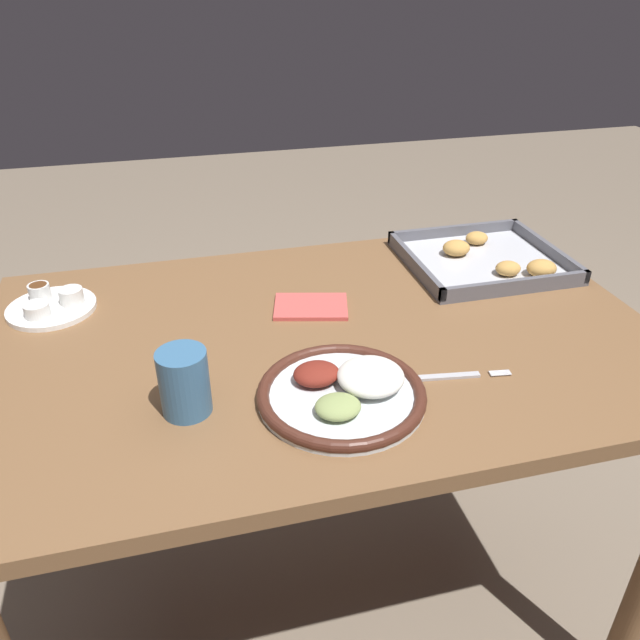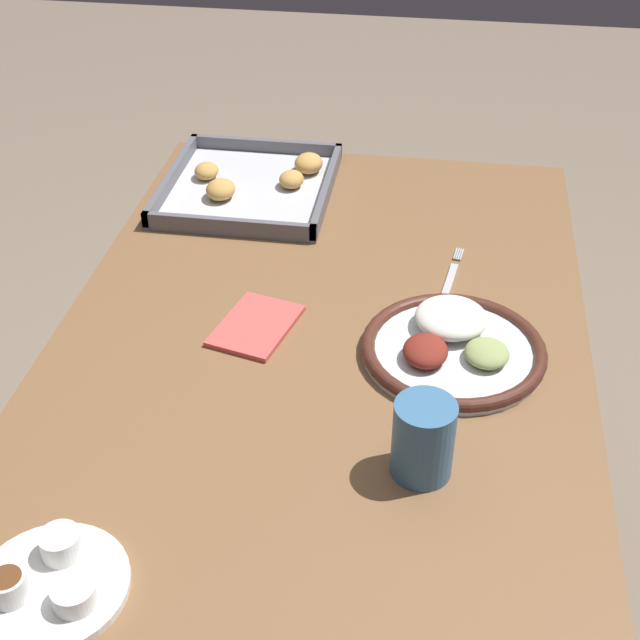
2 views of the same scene
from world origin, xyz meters
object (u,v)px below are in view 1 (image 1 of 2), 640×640
at_px(dinner_plate, 344,391).
at_px(baking_tray, 485,259).
at_px(drinking_cup, 184,382).
at_px(fork, 442,377).
at_px(napkin, 313,306).
at_px(saucer_plate, 51,304).

relative_size(dinner_plate, baking_tray, 0.79).
bearing_deg(drinking_cup, baking_tray, 27.82).
bearing_deg(baking_tray, fork, -125.56).
bearing_deg(napkin, fork, -61.93).
distance_m(fork, napkin, 0.32).
relative_size(dinner_plate, fork, 1.27).
distance_m(fork, drinking_cup, 0.41).
bearing_deg(saucer_plate, napkin, -13.27).
bearing_deg(dinner_plate, drinking_cup, 172.67).
height_order(dinner_plate, baking_tray, dinner_plate).
bearing_deg(napkin, drinking_cup, -135.06).
relative_size(drinking_cup, napkin, 0.64).
bearing_deg(fork, dinner_plate, -168.06).
relative_size(fork, baking_tray, 0.62).
bearing_deg(fork, napkin, 125.99).
relative_size(saucer_plate, drinking_cup, 1.61).
height_order(dinner_plate, drinking_cup, drinking_cup).
distance_m(dinner_plate, fork, 0.17).
distance_m(drinking_cup, napkin, 0.37).
xyz_separation_m(drinking_cup, napkin, (0.26, 0.26, -0.05)).
distance_m(dinner_plate, saucer_plate, 0.62).
bearing_deg(fork, baking_tray, 62.36).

